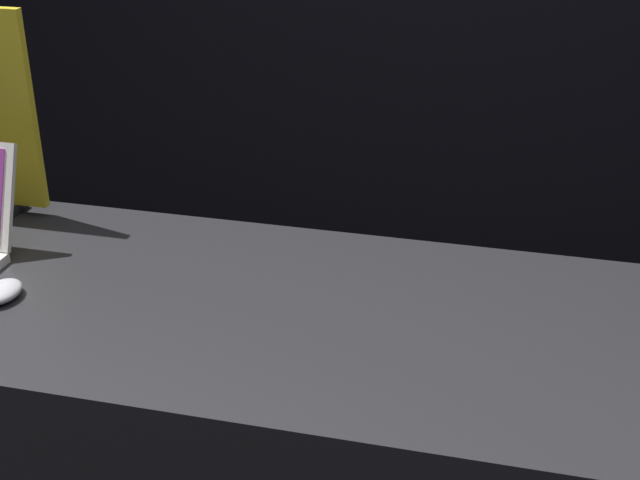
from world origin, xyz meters
name	(u,v)px	position (x,y,z in m)	size (l,w,h in m)	color
mouse_front	(2,292)	(-0.60, 0.25, 0.95)	(0.07, 0.09, 0.03)	#B2B2B7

